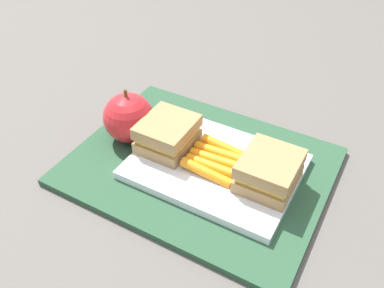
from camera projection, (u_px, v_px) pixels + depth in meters
name	position (u px, v px, depth m)	size (l,w,h in m)	color
ground_plane	(199.00, 169.00, 0.60)	(2.40, 2.40, 0.00)	#56514C
lunchbag_mat	(199.00, 166.00, 0.60)	(0.36, 0.28, 0.01)	#284C33
food_tray	(215.00, 166.00, 0.58)	(0.23, 0.17, 0.01)	white
sandwich_half_left	(269.00, 171.00, 0.53)	(0.07, 0.08, 0.04)	#9E7A4C
sandwich_half_right	(168.00, 134.00, 0.59)	(0.07, 0.08, 0.04)	#9E7A4C
carrot_sticks_bundle	(215.00, 160.00, 0.57)	(0.08, 0.07, 0.02)	orange
apple	(129.00, 118.00, 0.61)	(0.08, 0.08, 0.09)	red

